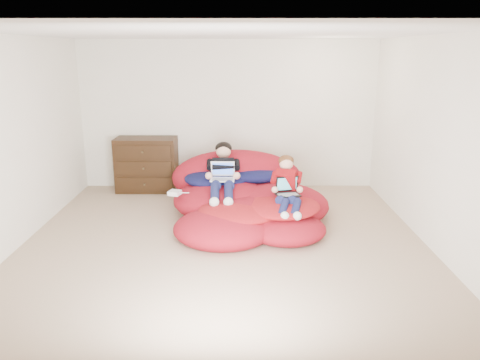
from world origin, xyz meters
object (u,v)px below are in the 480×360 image
object	(u,v)px
dresser	(147,164)
beanbag_pile	(246,200)
laptop_white	(223,175)
laptop_black	(287,190)
younger_boy	(287,185)
older_boy	(223,171)

from	to	relation	value
dresser	beanbag_pile	bearing A→B (deg)	-39.31
dresser	laptop_white	size ratio (longest dim) A/B	2.98
laptop_white	laptop_black	size ratio (longest dim) A/B	0.98
beanbag_pile	laptop_black	size ratio (longest dim) A/B	7.17
younger_boy	laptop_white	world-z (taller)	younger_boy
laptop_black	laptop_white	bearing A→B (deg)	150.87
laptop_white	beanbag_pile	bearing A→B (deg)	-1.45
dresser	laptop_white	distance (m)	1.90
beanbag_pile	younger_boy	size ratio (longest dim) A/B	2.74
older_boy	laptop_white	size ratio (longest dim) A/B	3.61
dresser	laptop_white	xyz separation A→B (m)	(1.33, -1.35, 0.18)
younger_boy	laptop_white	bearing A→B (deg)	153.07
younger_boy	laptop_black	world-z (taller)	younger_boy
beanbag_pile	younger_boy	bearing A→B (deg)	-38.49
older_boy	younger_boy	size ratio (longest dim) A/B	1.36
older_boy	laptop_black	distance (m)	1.06
younger_boy	laptop_white	size ratio (longest dim) A/B	2.66
dresser	older_boy	xyz separation A→B (m)	(1.33, -1.23, 0.20)
beanbag_pile	laptop_white	xyz separation A→B (m)	(-0.32, 0.01, 0.37)
beanbag_pile	older_boy	distance (m)	0.52
younger_boy	beanbag_pile	bearing A→B (deg)	141.51
older_boy	laptop_black	size ratio (longest dim) A/B	3.55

